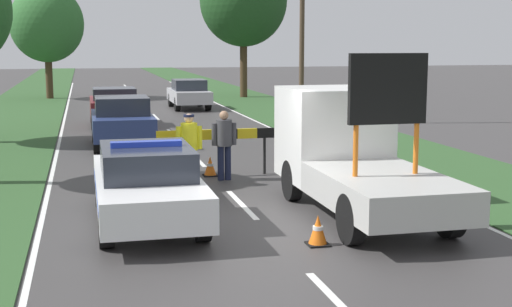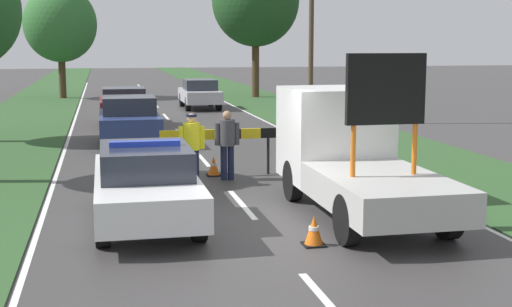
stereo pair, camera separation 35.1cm
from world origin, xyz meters
The scene contains 18 objects.
ground_plane centered at (0.00, 0.00, 0.00)m, with size 160.00×160.00×0.00m, color #3D3A3A.
lane_markings centered at (0.00, 14.70, 0.00)m, with size 7.98×65.19×0.01m.
grass_verge_left centered at (-6.08, 20.00, 0.01)m, with size 4.09×120.00×0.03m.
grass_verge_right centered at (6.08, 20.00, 0.01)m, with size 4.09×120.00×0.03m.
police_car centered at (-2.02, 0.48, 0.75)m, with size 1.83×4.94×1.54m.
work_truck centered at (2.02, 0.69, 1.15)m, with size 2.03×5.48×3.13m.
road_barrier centered at (0.10, 4.75, 0.97)m, with size 3.02×0.08×1.17m.
police_officer centered at (-0.75, 3.72, 1.00)m, with size 0.61×0.38×1.69m.
pedestrian_civilian centered at (0.16, 4.20, 0.99)m, with size 0.60×0.38×1.68m.
traffic_cone_near_police centered at (-1.55, 5.34, 0.25)m, with size 0.36×0.36×0.50m.
traffic_cone_centre_front centered at (0.58, -1.67, 0.25)m, with size 0.36×0.36×0.50m.
traffic_cone_near_truck centered at (-0.08, 4.80, 0.24)m, with size 0.35×0.35×0.49m.
queued_car_hatch_blue centered at (-1.94, 10.34, 0.83)m, with size 1.85×3.94×1.61m.
queued_car_wagon_maroon centered at (-1.92, 16.37, 0.80)m, with size 1.87×3.93×1.51m.
queued_car_sedan_silver centered at (2.03, 22.95, 0.76)m, with size 1.75×4.14×1.46m.
roadside_tree_near_left centered at (6.27, 29.36, 5.71)m, with size 5.16×5.16×8.44m.
roadside_tree_mid_left centered at (-5.02, 31.03, 4.33)m, with size 4.22×4.22×6.57m.
utility_pole centered at (5.51, 15.21, 4.37)m, with size 1.20×0.20×8.50m.
Camera 1 is at (-3.08, -12.48, 3.32)m, focal length 50.00 mm.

